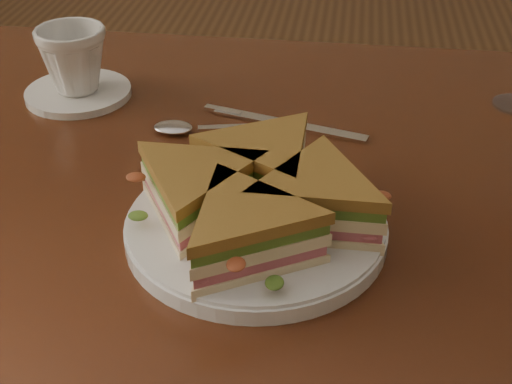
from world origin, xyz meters
TOP-DOWN VIEW (x-y plane):
  - table at (0.00, 0.00)m, footprint 1.20×0.80m
  - plate at (0.00, -0.11)m, footprint 0.25×0.25m
  - sandwich_wedges at (0.00, -0.11)m, footprint 0.26×0.26m
  - crisps_mound at (0.00, -0.11)m, footprint 0.09×0.09m
  - spoon at (-0.10, 0.09)m, footprint 0.18×0.06m
  - knife at (-0.00, 0.12)m, footprint 0.21×0.07m
  - saucer at (-0.27, 0.16)m, footprint 0.14×0.14m
  - coffee_cup at (-0.27, 0.16)m, footprint 0.09×0.09m

SIDE VIEW (x-z plane):
  - table at x=0.00m, z-range 0.28..1.03m
  - knife at x=0.00m, z-range 0.75..0.75m
  - spoon at x=-0.10m, z-range 0.75..0.76m
  - saucer at x=-0.27m, z-range 0.75..0.76m
  - plate at x=0.00m, z-range 0.75..0.77m
  - crisps_mound at x=0.00m, z-range 0.77..0.82m
  - sandwich_wedges at x=0.00m, z-range 0.77..0.82m
  - coffee_cup at x=-0.27m, z-range 0.76..0.84m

